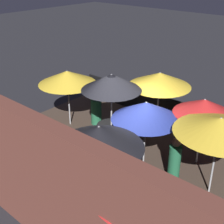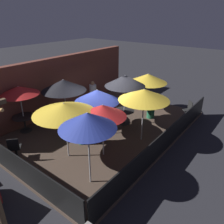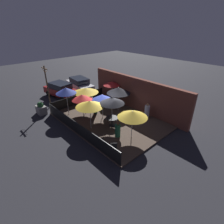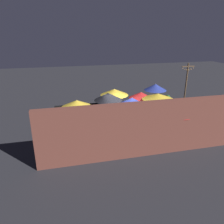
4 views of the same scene
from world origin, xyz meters
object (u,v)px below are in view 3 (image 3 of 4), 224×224
Objects in this scene: patron_2 at (95,107)px; parked_car_1 at (80,84)px; patio_umbrella_0 at (112,83)px; dining_table_0 at (112,96)px; light_post at (47,85)px; patio_umbrella_2 at (82,97)px; patron_1 at (147,111)px; patio_umbrella_4 at (90,104)px; patio_umbrella_7 at (86,90)px; patio_umbrella_6 at (133,114)px; planter_box at (41,109)px; patio_chair_1 at (114,147)px; patio_umbrella_1 at (112,100)px; patio_umbrella_8 at (102,97)px; patio_umbrella_3 at (66,90)px; patio_chair_0 at (90,97)px; patron_0 at (118,130)px; parked_car_0 at (61,90)px; patio_umbrella_5 at (119,90)px; dining_table_1 at (112,119)px.

parked_car_1 is at bearing 145.75° from patron_2.
patio_umbrella_0 is 1.39m from dining_table_0.
patio_umbrella_2 is at bearing 13.11° from light_post.
patron_1 reaches higher than dining_table_0.
patio_umbrella_4 is 9.11m from parked_car_1.
patio_umbrella_7 is (-0.89, 1.01, 0.12)m from patio_umbrella_2.
patio_umbrella_6 reaches higher than planter_box.
light_post is at bearing -176.16° from patio_umbrella_4.
patio_chair_1 is at bearing -2.01° from light_post.
patio_umbrella_1 is 1.17× the size of patio_umbrella_8.
patio_umbrella_3 is 3.16m from patio_umbrella_8.
parked_car_1 is at bearing 110.96° from light_post.
patio_chair_0 is 1.04× the size of patio_chair_1.
patio_umbrella_0 is at bearing 94.09° from patron_2.
patio_umbrella_4 is (-0.80, -1.48, -0.12)m from patio_umbrella_1.
patron_0 is 9.97m from parked_car_0.
light_post is 0.92× the size of parked_car_1.
patio_umbrella_0 is 0.94× the size of patio_umbrella_4.
patio_chair_1 is at bearing -75.88° from patio_chair_0.
patio_umbrella_3 is at bearing -143.37° from patio_umbrella_8.
patio_umbrella_2 is 4.35m from planter_box.
patio_umbrella_2 is at bearing -107.18° from patio_umbrella_5.
patron_0 is at bearing -9.62° from patio_umbrella_7.
patron_0 is 8.57m from light_post.
patron_2 reaches higher than patron_0.
patio_umbrella_4 reaches higher than patio_chair_1.
light_post is at bearing -124.66° from patio_umbrella_0.
patio_umbrella_0 is 5.46m from parked_car_1.
patron_0 is (6.28, -2.22, 0.01)m from patio_chair_0.
patio_chair_1 is 1.92m from patron_0.
patio_umbrella_7 is at bearing 19.95° from patio_chair_1.
patio_umbrella_7 is at bearing 178.14° from patio_umbrella_1.
patio_umbrella_1 is 3.56m from patio_umbrella_7.
patron_1 reaches higher than patio_chair_1.
light_post reaches higher than parked_car_1.
patio_umbrella_3 is at bearing -159.58° from dining_table_1.
patio_umbrella_0 reaches higher than parked_car_1.
patio_umbrella_4 is at bearing -22.27° from parked_car_1.
planter_box is 6.54m from parked_car_1.
patio_umbrella_6 is 6.54m from dining_table_0.
parked_car_0 is at bearing 178.86° from patio_umbrella_6.
patio_umbrella_0 is 0.50× the size of parked_car_0.
patio_umbrella_4 is 3.18m from patio_umbrella_7.
patron_1 reaches higher than dining_table_1.
patio_umbrella_1 is at bearing -162.88° from patron_1.
light_post is (-4.37, -2.24, 1.50)m from patron_2.
dining_table_0 is 0.83× the size of patron_0.
dining_table_0 is 1.11× the size of patio_chair_1.
patio_umbrella_7 is 2.31× the size of dining_table_1.
patio_umbrella_8 is 2.17× the size of dining_table_1.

